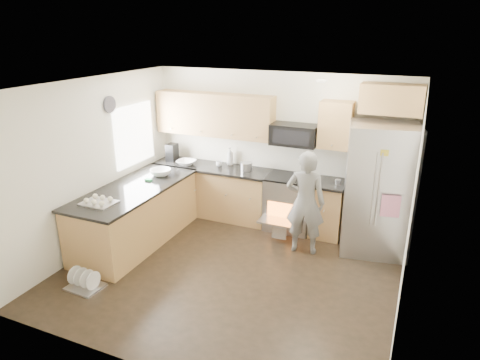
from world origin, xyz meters
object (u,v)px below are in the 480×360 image
at_px(stove_range, 290,191).
at_px(person, 305,203).
at_px(refrigerator, 378,190).
at_px(dish_rack, 85,283).

relative_size(stove_range, person, 1.11).
relative_size(stove_range, refrigerator, 0.90).
bearing_deg(dish_rack, refrigerator, 37.48).
bearing_deg(person, stove_range, -64.58).
height_order(stove_range, refrigerator, refrigerator).
relative_size(refrigerator, dish_rack, 4.28).
bearing_deg(stove_range, refrigerator, -9.70).
distance_m(refrigerator, dish_rack, 4.35).
distance_m(person, dish_rack, 3.28).
xyz_separation_m(stove_range, person, (0.44, -0.70, 0.13)).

